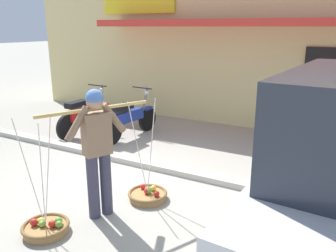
# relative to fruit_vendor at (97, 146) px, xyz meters

# --- Properties ---
(ground_plane) EXTENTS (90.00, 90.00, 0.00)m
(ground_plane) POSITION_rel_fruit_vendor_xyz_m (-0.53, 0.99, -0.98)
(ground_plane) COLOR #9E998C
(sidewalk_curb) EXTENTS (20.00, 0.24, 0.10)m
(sidewalk_curb) POSITION_rel_fruit_vendor_xyz_m (-0.53, 1.69, -0.93)
(sidewalk_curb) COLOR #BAB4A5
(sidewalk_curb) RESTS_ON ground
(fruit_vendor) EXTENTS (0.67, 1.34, 1.70)m
(fruit_vendor) POSITION_rel_fruit_vendor_xyz_m (0.00, 0.00, 0.00)
(fruit_vendor) COLOR #38384C
(fruit_vendor) RESTS_ON ground
(fruit_basket_left_side) EXTENTS (0.57, 0.57, 1.45)m
(fruit_basket_left_side) POSITION_rel_fruit_vendor_xyz_m (-0.31, -0.66, -0.90)
(fruit_basket_left_side) COLOR #9E7542
(fruit_basket_left_side) RESTS_ON ground
(fruit_basket_right_side) EXTENTS (0.57, 0.57, 1.45)m
(fruit_basket_right_side) POSITION_rel_fruit_vendor_xyz_m (0.32, 0.66, -0.90)
(fruit_basket_right_side) COLOR #9E7542
(fruit_basket_right_side) RESTS_ON ground
(motorcycle_nearest_shop) EXTENTS (0.54, 1.82, 1.09)m
(motorcycle_nearest_shop) POSITION_rel_fruit_vendor_xyz_m (-2.68, 2.70, -0.52)
(motorcycle_nearest_shop) COLOR black
(motorcycle_nearest_shop) RESTS_ON ground
(motorcycle_second_in_row) EXTENTS (0.54, 1.82, 1.09)m
(motorcycle_second_in_row) POSITION_rel_fruit_vendor_xyz_m (-1.60, 2.94, -0.52)
(motorcycle_second_in_row) COLOR black
(motorcycle_second_in_row) RESTS_ON ground
(storefront_building) EXTENTS (13.00, 6.00, 4.20)m
(storefront_building) POSITION_rel_fruit_vendor_xyz_m (0.28, 7.50, 1.13)
(storefront_building) COLOR #DBC684
(storefront_building) RESTS_ON ground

